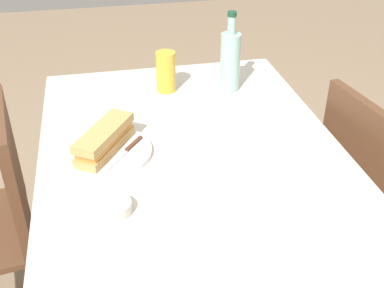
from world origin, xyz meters
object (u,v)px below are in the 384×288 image
Objects in this scene: water_bottle at (230,60)px; beer_glass at (166,72)px; knife_near at (126,151)px; plate_near at (106,152)px; dining_table at (192,181)px; baguette_sandwich_near at (105,139)px; olive_bowl at (114,207)px; chair_far at (376,198)px.

beer_glass is (-0.04, -0.22, -0.04)m from water_bottle.
knife_near is 1.07× the size of beer_glass.
plate_near is at bearing -32.08° from beer_glass.
baguette_sandwich_near is (-0.03, -0.24, 0.16)m from dining_table.
olive_bowl is (0.23, -0.05, -0.00)m from knife_near.
olive_bowl is at bearing -19.91° from beer_glass.
olive_bowl is at bearing 1.13° from baguette_sandwich_near.
olive_bowl reaches higher than dining_table.
chair_far is 5.66× the size of knife_near.
beer_glass is (-0.39, 0.17, 0.05)m from knife_near.
water_bottle reaches higher than baguette_sandwich_near.
chair_far is 0.90m from plate_near.
chair_far reaches higher than olive_bowl.
dining_table is 14.28× the size of olive_bowl.
water_bottle is (-0.33, 0.45, 0.06)m from baguette_sandwich_near.
baguette_sandwich_near is at bearing -97.13° from plate_near.
dining_table is 0.29m from baguette_sandwich_near.
water_bottle is (-0.35, 0.39, 0.09)m from knife_near.
plate_near is 1.83× the size of beer_glass.
beer_glass reaches higher than chair_far.
chair_far is 0.93m from olive_bowl.
beer_glass reaches higher than knife_near.
beer_glass is at bearing -122.77° from chair_far.
water_bottle is at bearing 132.02° from knife_near.
water_bottle reaches higher than knife_near.
baguette_sandwich_near is (-0.00, -0.00, 0.04)m from plate_near.
plate_near is 0.44m from beer_glass.
knife_near is 0.53m from water_bottle.
beer_glass reaches higher than dining_table.
beer_glass is at bearing -99.62° from water_bottle.
chair_far is at bearing 88.70° from knife_near.
olive_bowl is at bearing -75.98° from chair_far.
olive_bowl is at bearing -46.00° from dining_table.
chair_far is at bearing 48.33° from water_bottle.
dining_table is 5.30× the size of baguette_sandwich_near.
plate_near is at bearing -111.57° from knife_near.
water_bottle is at bearing 126.50° from plate_near.
knife_near is at bearing 167.76° from olive_bowl.
knife_near is (-0.01, -0.18, 0.13)m from dining_table.
beer_glass reaches higher than plate_near.
knife_near is at bearing 68.43° from baguette_sandwich_near.
chair_far is 3.07× the size of water_bottle.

